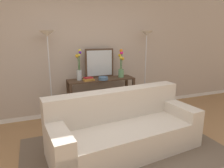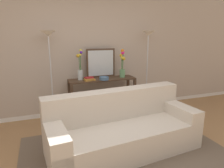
# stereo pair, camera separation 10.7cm
# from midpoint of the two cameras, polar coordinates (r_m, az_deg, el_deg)

# --- Properties ---
(back_wall) EXTENTS (12.00, 0.15, 3.09)m
(back_wall) POSITION_cam_midpoint_polar(r_m,az_deg,el_deg) (4.41, -7.64, 11.50)
(back_wall) COLOR white
(back_wall) RESTS_ON ground
(area_rug) EXTENTS (2.97, 2.06, 0.01)m
(area_rug) POSITION_cam_midpoint_polar(r_m,az_deg,el_deg) (3.15, 5.21, -19.07)
(area_rug) COLOR brown
(area_rug) RESTS_ON ground
(couch) EXTENTS (2.29, 1.08, 0.88)m
(couch) POSITION_cam_midpoint_polar(r_m,az_deg,el_deg) (3.12, 3.95, -12.84)
(couch) COLOR beige
(couch) RESTS_ON ground
(console_table) EXTENTS (1.38, 0.39, 0.82)m
(console_table) POSITION_cam_midpoint_polar(r_m,az_deg,el_deg) (4.27, -2.01, -1.71)
(console_table) COLOR #473323
(console_table) RESTS_ON ground
(floor_lamp_left) EXTENTS (0.28, 0.28, 1.78)m
(floor_lamp_left) POSITION_cam_midpoint_polar(r_m,az_deg,el_deg) (3.96, -16.44, 8.69)
(floor_lamp_left) COLOR silver
(floor_lamp_left) RESTS_ON ground
(floor_lamp_right) EXTENTS (0.28, 0.28, 1.79)m
(floor_lamp_right) POSITION_cam_midpoint_polar(r_m,az_deg,el_deg) (4.58, 10.72, 9.72)
(floor_lamp_right) COLOR silver
(floor_lamp_right) RESTS_ON ground
(wall_mirror) EXTENTS (0.62, 0.02, 0.60)m
(wall_mirror) POSITION_cam_midpoint_polar(r_m,az_deg,el_deg) (4.32, -2.45, 5.92)
(wall_mirror) COLOR #473323
(wall_mirror) RESTS_ON console_table
(vase_tall_flowers) EXTENTS (0.13, 0.11, 0.61)m
(vase_tall_flowers) POSITION_cam_midpoint_polar(r_m,az_deg,el_deg) (4.08, -8.22, 4.49)
(vase_tall_flowers) COLOR silver
(vase_tall_flowers) RESTS_ON console_table
(vase_short_flowers) EXTENTS (0.14, 0.14, 0.59)m
(vase_short_flowers) POSITION_cam_midpoint_polar(r_m,az_deg,el_deg) (4.32, 3.66, 5.15)
(vase_short_flowers) COLOR #669E6B
(vase_short_flowers) RESTS_ON console_table
(fruit_bowl) EXTENTS (0.19, 0.19, 0.06)m
(fruit_bowl) POSITION_cam_midpoint_polar(r_m,az_deg,el_deg) (4.08, -1.49, 1.64)
(fruit_bowl) COLOR #4C7093
(fruit_bowl) RESTS_ON console_table
(book_stack) EXTENTS (0.22, 0.16, 0.07)m
(book_stack) POSITION_cam_midpoint_polar(r_m,az_deg,el_deg) (4.03, -5.63, 1.41)
(book_stack) COLOR #B77F33
(book_stack) RESTS_ON console_table
(book_row_under_console) EXTENTS (0.35, 0.18, 0.12)m
(book_row_under_console) POSITION_cam_midpoint_polar(r_m,az_deg,el_deg) (4.34, -7.04, -8.75)
(book_row_under_console) COLOR slate
(book_row_under_console) RESTS_ON ground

